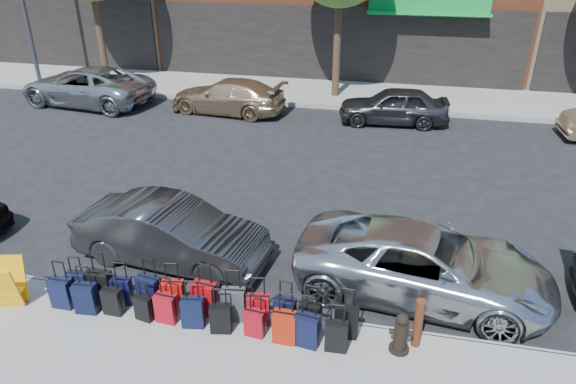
% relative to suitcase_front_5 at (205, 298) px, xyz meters
% --- Properties ---
extents(ground, '(120.00, 120.00, 0.00)m').
position_rel_suitcase_front_5_xyz_m(ground, '(-0.02, 4.76, -0.47)').
color(ground, black).
rests_on(ground, ground).
extents(sidewalk_far, '(60.00, 4.00, 0.15)m').
position_rel_suitcase_front_5_xyz_m(sidewalk_far, '(-0.02, 14.76, -0.39)').
color(sidewalk_far, gray).
rests_on(sidewalk_far, ground).
extents(curb_near, '(60.00, 0.08, 0.15)m').
position_rel_suitcase_front_5_xyz_m(curb_near, '(-0.02, 0.28, -0.39)').
color(curb_near, gray).
rests_on(curb_near, ground).
extents(curb_far, '(60.00, 0.08, 0.15)m').
position_rel_suitcase_front_5_xyz_m(curb_far, '(-0.02, 12.74, -0.39)').
color(curb_far, gray).
rests_on(curb_far, ground).
extents(suitcase_front_0, '(0.38, 0.25, 0.85)m').
position_rel_suitcase_front_5_xyz_m(suitcase_front_0, '(-2.48, -0.05, -0.05)').
color(suitcase_front_0, black).
rests_on(suitcase_front_0, sidewalk_near).
extents(suitcase_front_1, '(0.43, 0.24, 1.04)m').
position_rel_suitcase_front_5_xyz_m(suitcase_front_1, '(-1.99, -0.08, 0.01)').
color(suitcase_front_1, black).
rests_on(suitcase_front_1, sidewalk_near).
extents(suitcase_front_2, '(0.37, 0.24, 0.85)m').
position_rel_suitcase_front_5_xyz_m(suitcase_front_2, '(-1.58, -0.04, -0.05)').
color(suitcase_front_2, black).
rests_on(suitcase_front_2, sidewalk_near).
extents(suitcase_front_3, '(0.46, 0.30, 1.01)m').
position_rel_suitcase_front_5_xyz_m(suitcase_front_3, '(-1.04, -0.02, -0.00)').
color(suitcase_front_3, black).
rests_on(suitcase_front_3, sidewalk_near).
extents(suitcase_front_4, '(0.42, 0.27, 0.95)m').
position_rel_suitcase_front_5_xyz_m(suitcase_front_4, '(-0.59, -0.01, -0.02)').
color(suitcase_front_4, '#A10F0A').
rests_on(suitcase_front_4, sidewalk_near).
extents(suitcase_front_5, '(0.45, 0.29, 1.02)m').
position_rel_suitcase_front_5_xyz_m(suitcase_front_5, '(0.00, 0.00, 0.00)').
color(suitcase_front_5, maroon).
rests_on(suitcase_front_5, sidewalk_near).
extents(suitcase_front_6, '(0.44, 0.28, 0.99)m').
position_rel_suitcase_front_5_xyz_m(suitcase_front_6, '(0.54, -0.03, -0.01)').
color(suitcase_front_6, '#333438').
rests_on(suitcase_front_6, sidewalk_near).
extents(suitcase_front_7, '(0.41, 0.27, 0.92)m').
position_rel_suitcase_front_5_xyz_m(suitcase_front_7, '(1.00, -0.05, -0.03)').
color(suitcase_front_7, '#990910').
rests_on(suitcase_front_7, sidewalk_near).
extents(suitcase_front_8, '(0.38, 0.23, 0.89)m').
position_rel_suitcase_front_5_xyz_m(suitcase_front_8, '(1.46, -0.02, -0.04)').
color(suitcase_front_8, black).
rests_on(suitcase_front_8, sidewalk_near).
extents(suitcase_front_9, '(0.39, 0.24, 0.90)m').
position_rel_suitcase_front_5_xyz_m(suitcase_front_9, '(1.91, -0.04, -0.04)').
color(suitcase_front_9, black).
rests_on(suitcase_front_9, sidewalk_near).
extents(suitcase_front_10, '(0.39, 0.21, 0.93)m').
position_rel_suitcase_front_5_xyz_m(suitcase_front_10, '(2.52, -0.05, -0.03)').
color(suitcase_front_10, black).
rests_on(suitcase_front_10, sidewalk_near).
extents(suitcase_back_0, '(0.39, 0.23, 0.94)m').
position_rel_suitcase_front_5_xyz_m(suitcase_back_0, '(-2.59, -0.36, -0.03)').
color(suitcase_back_0, black).
rests_on(suitcase_back_0, sidewalk_near).
extents(suitcase_back_1, '(0.41, 0.26, 0.94)m').
position_rel_suitcase_front_5_xyz_m(suitcase_back_1, '(-2.08, -0.40, -0.03)').
color(suitcase_back_1, black).
rests_on(suitcase_back_1, sidewalk_near).
extents(suitcase_back_2, '(0.35, 0.21, 0.82)m').
position_rel_suitcase_front_5_xyz_m(suitcase_back_2, '(-1.60, -0.34, -0.06)').
color(suitcase_back_2, black).
rests_on(suitcase_back_2, sidewalk_near).
extents(suitcase_back_3, '(0.35, 0.25, 0.77)m').
position_rel_suitcase_front_5_xyz_m(suitcase_back_3, '(-0.99, -0.37, -0.08)').
color(suitcase_back_3, black).
rests_on(suitcase_back_3, sidewalk_near).
extents(suitcase_back_4, '(0.39, 0.25, 0.88)m').
position_rel_suitcase_front_5_xyz_m(suitcase_back_4, '(-0.58, -0.33, -0.04)').
color(suitcase_back_4, maroon).
rests_on(suitcase_back_4, sidewalk_near).
extents(suitcase_back_5, '(0.41, 0.28, 0.90)m').
position_rel_suitcase_front_5_xyz_m(suitcase_back_5, '(-0.08, -0.35, -0.04)').
color(suitcase_back_5, black).
rests_on(suitcase_back_5, sidewalk_near).
extents(suitcase_back_6, '(0.39, 0.27, 0.85)m').
position_rel_suitcase_front_5_xyz_m(suitcase_back_6, '(0.43, -0.38, -0.06)').
color(suitcase_back_6, black).
rests_on(suitcase_back_6, sidewalk_near).
extents(suitcase_back_7, '(0.36, 0.23, 0.80)m').
position_rel_suitcase_front_5_xyz_m(suitcase_back_7, '(1.02, -0.35, -0.07)').
color(suitcase_back_7, maroon).
rests_on(suitcase_back_7, sidewalk_near).
extents(suitcase_back_8, '(0.40, 0.24, 0.94)m').
position_rel_suitcase_front_5_xyz_m(suitcase_back_8, '(1.54, -0.39, -0.03)').
color(suitcase_back_8, '#991B09').
rests_on(suitcase_back_8, sidewalk_near).
extents(suitcase_back_9, '(0.43, 0.29, 0.95)m').
position_rel_suitcase_front_5_xyz_m(suitcase_back_9, '(1.92, -0.39, -0.02)').
color(suitcase_back_9, black).
rests_on(suitcase_back_9, sidewalk_near).
extents(suitcase_back_10, '(0.37, 0.22, 0.87)m').
position_rel_suitcase_front_5_xyz_m(suitcase_back_10, '(2.40, -0.40, -0.05)').
color(suitcase_back_10, black).
rests_on(suitcase_back_10, sidewalk_near).
extents(fire_hydrant, '(0.37, 0.33, 0.74)m').
position_rel_suitcase_front_5_xyz_m(fire_hydrant, '(3.41, -0.21, 0.02)').
color(fire_hydrant, black).
rests_on(fire_hydrant, sidewalk_near).
extents(bollard, '(0.17, 0.17, 0.91)m').
position_rel_suitcase_front_5_xyz_m(bollard, '(3.68, -0.03, 0.15)').
color(bollard, '#38190C').
rests_on(bollard, sidewalk_near).
extents(display_rack, '(0.62, 0.65, 0.90)m').
position_rel_suitcase_front_5_xyz_m(display_rack, '(-3.55, -0.51, 0.12)').
color(display_rack, '#EEA10D').
rests_on(display_rack, sidewalk_near).
extents(car_near_1, '(4.20, 1.89, 1.34)m').
position_rel_suitcase_front_5_xyz_m(car_near_1, '(-1.32, 1.63, 0.20)').
color(car_near_1, '#323235').
rests_on(car_near_1, ground).
extents(car_near_2, '(5.03, 2.75, 1.34)m').
position_rel_suitcase_front_5_xyz_m(car_near_2, '(3.78, 1.63, 0.20)').
color(car_near_2, '#B4B7BC').
rests_on(car_near_2, ground).
extents(car_far_0, '(5.64, 3.12, 1.50)m').
position_rel_suitcase_front_5_xyz_m(car_far_0, '(-9.22, 11.38, 0.28)').
color(car_far_0, '#ACAFB3').
rests_on(car_far_0, ground).
extents(car_far_1, '(4.64, 2.32, 1.29)m').
position_rel_suitcase_front_5_xyz_m(car_far_1, '(-3.34, 11.52, 0.18)').
color(car_far_1, tan).
rests_on(car_far_1, ground).
extents(car_far_2, '(3.99, 1.84, 1.33)m').
position_rel_suitcase_front_5_xyz_m(car_far_2, '(2.94, 11.58, 0.19)').
color(car_far_2, '#2E2E31').
rests_on(car_far_2, ground).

